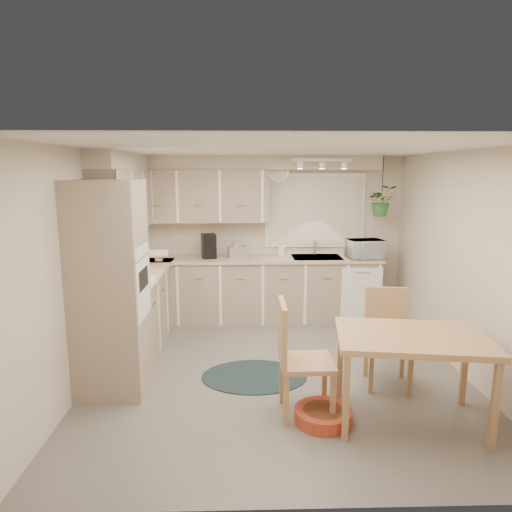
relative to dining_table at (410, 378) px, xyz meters
name	(u,v)px	position (x,y,z in m)	size (l,w,h in m)	color
floor	(278,371)	(-1.07, 1.05, -0.40)	(4.20, 4.20, 0.00)	slate
ceiling	(280,149)	(-1.07, 1.05, 2.00)	(4.20, 4.20, 0.00)	silver
wall_back	(268,237)	(-1.07, 3.15, 0.80)	(4.00, 0.04, 2.40)	beige
wall_front	(305,335)	(-1.07, -1.05, 0.80)	(4.00, 0.04, 2.40)	beige
wall_left	(88,266)	(-3.07, 1.05, 0.80)	(0.04, 4.20, 2.40)	beige
wall_right	(465,264)	(0.93, 1.05, 0.80)	(0.04, 4.20, 2.40)	beige
base_cab_left	(139,310)	(-2.77, 1.92, 0.05)	(0.60, 1.85, 0.90)	gray
base_cab_back	(255,290)	(-1.27, 2.85, 0.05)	(3.60, 0.60, 0.90)	gray
counter_left	(138,274)	(-2.76, 1.92, 0.52)	(0.64, 1.89, 0.04)	tan
counter_back	(255,259)	(-1.27, 2.84, 0.52)	(3.64, 0.64, 0.04)	tan
oven_stack	(110,289)	(-2.75, 0.67, 0.65)	(0.65, 0.65, 2.10)	gray
wall_oven_face	(143,289)	(-2.43, 0.67, 0.65)	(0.02, 0.56, 0.58)	white
upper_cab_left	(126,200)	(-2.90, 2.05, 1.43)	(0.35, 2.00, 0.75)	gray
upper_cab_back	(200,196)	(-2.07, 2.97, 1.43)	(2.00, 0.35, 0.75)	gray
soffit_left	(122,161)	(-2.92, 2.05, 1.90)	(0.30, 2.00, 0.20)	beige
soffit_back	(255,163)	(-1.27, 3.00, 1.90)	(3.60, 0.30, 0.20)	beige
cooktop	(127,283)	(-2.75, 1.35, 0.55)	(0.52, 0.58, 0.02)	white
range_hood	(123,243)	(-2.77, 1.35, 1.00)	(0.40, 0.60, 0.14)	white
window_blinds	(315,211)	(-0.37, 3.12, 1.20)	(1.40, 0.02, 1.00)	silver
window_frame	(315,211)	(-0.37, 3.13, 1.20)	(1.50, 0.02, 1.10)	silver
sink	(317,260)	(-0.37, 2.85, 0.50)	(0.70, 0.48, 0.10)	#9A9DA2
dishwasher_front	(361,297)	(0.23, 2.54, 0.03)	(0.58, 0.01, 0.83)	white
track_light_bar	(322,160)	(-0.37, 2.60, 1.93)	(0.80, 0.04, 0.04)	white
wall_clock	(279,171)	(-0.92, 3.12, 1.78)	(0.30, 0.30, 0.03)	gold
dining_table	(410,378)	(0.00, 0.00, 0.00)	(1.27, 0.85, 0.80)	tan
chair_left	(307,359)	(-0.88, 0.15, 0.13)	(0.49, 0.49, 1.05)	tan
chair_back	(389,339)	(0.03, 0.69, 0.09)	(0.46, 0.46, 0.99)	tan
braided_rug	(254,376)	(-1.34, 0.91, -0.39)	(1.14, 0.85, 0.01)	black
pet_bed	(323,415)	(-0.75, 0.00, -0.34)	(0.51, 0.51, 0.12)	#C34627
microwave	(365,247)	(0.30, 2.75, 0.71)	(0.49, 0.27, 0.33)	white
soap_bottle	(282,252)	(-0.87, 3.00, 0.59)	(0.09, 0.20, 0.09)	white
hanging_plant	(381,204)	(0.51, 2.75, 1.32)	(0.39, 0.44, 0.34)	#2A6227
coffee_maker	(209,246)	(-1.95, 2.85, 0.71)	(0.20, 0.24, 0.35)	black
toaster	(238,252)	(-1.53, 2.87, 0.62)	(0.27, 0.15, 0.16)	#9A9DA2
knife_block	(237,249)	(-1.54, 2.90, 0.66)	(0.11, 0.11, 0.23)	tan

